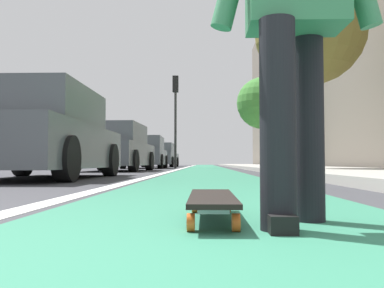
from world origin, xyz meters
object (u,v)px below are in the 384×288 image
skateboard (212,200)px  parked_car_far (145,153)px  parked_car_mid (116,149)px  parked_car_end (161,156)px  parked_car_near (40,136)px  street_tree_far (263,104)px  traffic_light (175,105)px  street_tree_mid (310,30)px  skater_person (294,2)px

skateboard → parked_car_far: parked_car_far is taller
parked_car_mid → parked_car_far: parked_car_mid is taller
skateboard → parked_car_end: size_ratio=0.18×
parked_car_near → street_tree_far: size_ratio=0.98×
skateboard → parked_car_near: size_ratio=0.20×
traffic_light → street_tree_mid: 10.46m
parked_car_end → skateboard: bearing=-173.5°
parked_car_near → skateboard: bearing=-150.8°
street_tree_far → traffic_light: bearing=79.2°
skateboard → traffic_light: traffic_light is taller
skateboard → parked_car_end: bearing=6.5°
street_tree_mid → street_tree_far: bearing=0.0°
parked_car_end → parked_car_mid: bearing=179.7°
parked_car_near → parked_car_mid: 6.33m
parked_car_near → traffic_light: traffic_light is taller
skateboard → parked_car_near: 5.65m
parked_car_near → street_tree_mid: (4.00, -5.44, 2.98)m
skateboard → traffic_light: 18.78m
traffic_light → street_tree_far: (-0.79, -4.14, -0.08)m
parked_car_mid → street_tree_mid: street_tree_mid is taller
parked_car_far → street_tree_far: (0.10, -5.48, 2.32)m
skater_person → parked_car_end: size_ratio=0.36×
skater_person → street_tree_mid: 9.75m
street_tree_far → street_tree_mid: bearing=180.0°
parked_car_end → traffic_light: traffic_light is taller
parked_car_mid → parked_car_far: bearing=-0.4°
parked_car_far → traffic_light: bearing=-56.5°
parked_car_end → traffic_light: bearing=-167.3°
parked_car_far → parked_car_end: 6.76m
skateboard → parked_car_far: (17.60, 2.78, 0.61)m
parked_car_end → street_tree_mid: size_ratio=0.90×
parked_car_end → traffic_light: 6.49m
parked_car_end → parked_car_near: bearing=-179.9°
skater_person → traffic_light: size_ratio=0.36×
parked_car_end → parked_car_far: bearing=179.8°
skateboard → street_tree_mid: (8.90, -2.70, 3.60)m
parked_car_end → street_tree_far: bearing=-140.6°
skateboard → parked_car_near: bearing=29.2°
skateboard → skater_person: 0.92m
parked_car_end → street_tree_far: 8.93m
parked_car_end → traffic_light: (-5.88, -1.32, 2.40)m
skateboard → street_tree_mid: size_ratio=0.16×
parked_car_far → parked_car_near: bearing=-179.8°
skater_person → parked_car_near: 5.92m
parked_car_mid → street_tree_far: size_ratio=1.00×
skater_person → skateboard: bearing=66.7°
skateboard → parked_car_mid: bearing=14.1°
parked_car_mid → street_tree_far: (6.46, -5.53, 2.32)m
skater_person → parked_car_mid: size_ratio=0.39×
parked_car_far → parked_car_end: (6.76, -0.02, -0.00)m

